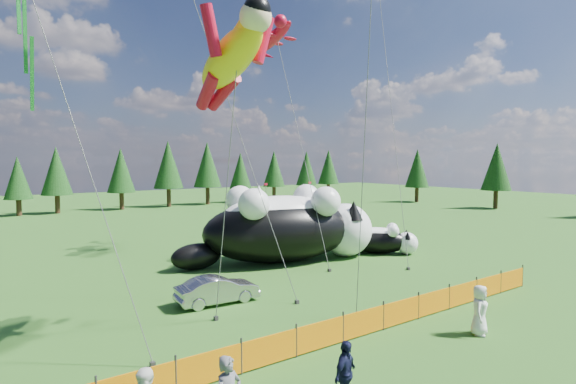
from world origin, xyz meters
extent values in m
plane|color=#0D3A0A|center=(0.00, 0.00, 0.00)|extent=(160.00, 160.00, 0.00)
cylinder|color=#262626|center=(-7.00, -3.00, 0.55)|extent=(0.06, 0.06, 1.10)
cylinder|color=#262626|center=(-5.00, -3.00, 0.55)|extent=(0.06, 0.06, 1.10)
cylinder|color=#262626|center=(-3.00, -3.00, 0.55)|extent=(0.06, 0.06, 1.10)
cylinder|color=#262626|center=(-1.00, -3.00, 0.55)|extent=(0.06, 0.06, 1.10)
cylinder|color=#262626|center=(1.00, -3.00, 0.55)|extent=(0.06, 0.06, 1.10)
cylinder|color=#262626|center=(3.00, -3.00, 0.55)|extent=(0.06, 0.06, 1.10)
cylinder|color=#262626|center=(5.00, -3.00, 0.55)|extent=(0.06, 0.06, 1.10)
cylinder|color=#262626|center=(7.00, -3.00, 0.55)|extent=(0.06, 0.06, 1.10)
cylinder|color=#262626|center=(9.00, -3.00, 0.55)|extent=(0.06, 0.06, 1.10)
cylinder|color=#262626|center=(11.00, -3.00, 0.55)|extent=(0.06, 0.06, 1.10)
cube|color=orange|center=(-6.00, -3.00, 0.50)|extent=(2.00, 0.04, 0.90)
cube|color=orange|center=(-4.00, -3.00, 0.50)|extent=(2.00, 0.04, 0.90)
cube|color=orange|center=(-2.00, -3.00, 0.50)|extent=(2.00, 0.04, 0.90)
cube|color=orange|center=(0.00, -3.00, 0.50)|extent=(2.00, 0.04, 0.90)
cube|color=orange|center=(2.00, -3.00, 0.50)|extent=(2.00, 0.04, 0.90)
cube|color=orange|center=(4.00, -3.00, 0.50)|extent=(2.00, 0.04, 0.90)
cube|color=orange|center=(6.00, -3.00, 0.50)|extent=(2.00, 0.04, 0.90)
cube|color=orange|center=(8.00, -3.00, 0.50)|extent=(2.00, 0.04, 0.90)
cube|color=orange|center=(10.00, -3.00, 0.50)|extent=(2.00, 0.04, 0.90)
ellipsoid|color=black|center=(4.24, 8.49, 1.95)|extent=(10.55, 6.66, 3.91)
ellipsoid|color=white|center=(4.24, 8.49, 2.93)|extent=(7.93, 4.85, 2.39)
sphere|color=white|center=(8.68, 7.46, 1.74)|extent=(3.48, 3.48, 3.48)
sphere|color=#DD5572|center=(10.12, 7.12, 1.74)|extent=(0.49, 0.49, 0.49)
ellipsoid|color=black|center=(-0.83, 9.67, 0.76)|extent=(3.31, 2.17, 1.52)
cone|color=black|center=(8.45, 6.44, 3.13)|extent=(1.22, 1.22, 1.22)
cone|color=black|center=(8.92, 8.47, 3.13)|extent=(1.22, 1.22, 1.22)
sphere|color=white|center=(6.89, 9.32, 3.80)|extent=(1.82, 1.82, 1.82)
sphere|color=white|center=(6.25, 6.57, 3.80)|extent=(1.82, 1.82, 1.82)
sphere|color=white|center=(2.45, 10.36, 3.80)|extent=(1.82, 1.82, 1.82)
sphere|color=white|center=(1.81, 7.61, 3.80)|extent=(1.82, 1.82, 1.82)
ellipsoid|color=black|center=(11.04, 6.86, 0.84)|extent=(4.35, 4.34, 1.68)
ellipsoid|color=white|center=(11.04, 6.86, 1.26)|extent=(3.23, 3.22, 1.02)
sphere|color=white|center=(12.43, 5.48, 0.74)|extent=(1.49, 1.49, 1.49)
sphere|color=#DD5572|center=(12.88, 5.03, 0.74)|extent=(0.21, 0.21, 0.21)
ellipsoid|color=black|center=(9.45, 8.43, 0.33)|extent=(1.38, 1.38, 0.65)
cone|color=black|center=(12.11, 5.16, 1.34)|extent=(0.52, 0.52, 0.52)
cone|color=black|center=(12.74, 5.79, 1.34)|extent=(0.52, 0.52, 0.52)
sphere|color=white|center=(12.19, 6.56, 1.63)|extent=(0.78, 0.78, 0.78)
sphere|color=white|center=(11.34, 5.70, 1.63)|extent=(0.78, 0.78, 0.78)
sphere|color=white|center=(10.81, 7.94, 1.63)|extent=(0.78, 0.78, 0.78)
sphere|color=white|center=(9.95, 7.08, 1.63)|extent=(0.78, 0.78, 0.78)
imported|color=#B0B0B5|center=(-2.60, 3.39, 0.60)|extent=(3.72, 1.48, 1.20)
imported|color=#131636|center=(-3.71, -6.07, 0.87)|extent=(1.13, 0.85, 1.73)
imported|color=silver|center=(3.49, -5.31, 0.91)|extent=(1.05, 0.89, 1.81)
cylinder|color=#595959|center=(-3.64, 0.75, 5.00)|extent=(0.03, 0.03, 9.83)
cube|color=#262626|center=(-3.61, 1.51, 0.08)|extent=(0.15, 0.15, 0.16)
cylinder|color=#595959|center=(5.63, 8.49, 7.44)|extent=(0.03, 0.03, 16.32)
cube|color=#262626|center=(5.10, 4.85, 0.08)|extent=(0.15, 0.15, 0.16)
cylinder|color=#595959|center=(-8.39, 0.85, 6.60)|extent=(0.03, 0.03, 13.73)
cube|color=#262626|center=(-6.97, -1.02, 0.08)|extent=(0.15, 0.15, 0.16)
cube|color=#177E28|center=(-9.81, 2.72, 10.32)|extent=(0.22, 0.22, 4.80)
cylinder|color=#595959|center=(-1.34, 3.52, 7.42)|extent=(0.03, 0.03, 15.51)
cube|color=#262626|center=(0.20, 1.31, 0.08)|extent=(0.15, 0.15, 0.16)
cylinder|color=#595959|center=(11.57, 6.58, 11.85)|extent=(0.03, 0.03, 25.27)
cube|color=#262626|center=(9.05, 2.52, 0.08)|extent=(0.15, 0.15, 0.16)
cylinder|color=#595959|center=(1.20, -1.71, 6.75)|extent=(0.03, 0.03, 13.20)
cube|color=#262626|center=(1.02, -1.55, 0.08)|extent=(0.15, 0.15, 0.16)
camera|label=1|loc=(-11.25, -14.22, 6.27)|focal=28.00mm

